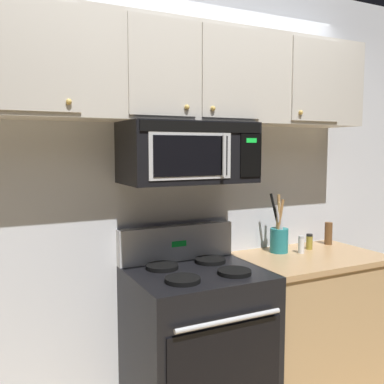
{
  "coord_description": "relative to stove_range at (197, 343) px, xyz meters",
  "views": [
    {
      "loc": [
        -1.11,
        -1.73,
        1.6
      ],
      "look_at": [
        0.0,
        0.49,
        1.35
      ],
      "focal_mm": 40.51,
      "sensor_mm": 36.0,
      "label": 1
    }
  ],
  "objects": [
    {
      "name": "back_wall",
      "position": [
        0.0,
        0.37,
        0.88
      ],
      "size": [
        5.2,
        0.1,
        2.7
      ],
      "primitive_type": "cube",
      "color": "silver",
      "rests_on": "ground_plane"
    },
    {
      "name": "stove_range",
      "position": [
        0.0,
        0.0,
        0.0
      ],
      "size": [
        0.76,
        0.69,
        1.12
      ],
      "color": "black",
      "rests_on": "ground_plane"
    },
    {
      "name": "over_range_microwave",
      "position": [
        -0.0,
        0.12,
        1.11
      ],
      "size": [
        0.76,
        0.43,
        0.35
      ],
      "color": "black"
    },
    {
      "name": "upper_cabinets",
      "position": [
        -0.0,
        0.15,
        1.56
      ],
      "size": [
        2.5,
        0.36,
        0.55
      ],
      "color": "#BCB7AD"
    },
    {
      "name": "counter_segment",
      "position": [
        0.84,
        0.01,
        -0.02
      ],
      "size": [
        0.93,
        0.65,
        0.9
      ],
      "color": "tan",
      "rests_on": "ground_plane"
    },
    {
      "name": "utensil_crock_teal",
      "position": [
        0.7,
        0.15,
        0.54
      ],
      "size": [
        0.12,
        0.12,
        0.4
      ],
      "color": "teal",
      "rests_on": "counter_segment"
    },
    {
      "name": "salt_shaker",
      "position": [
        0.82,
        0.07,
        0.49
      ],
      "size": [
        0.04,
        0.04,
        0.12
      ],
      "color": "white",
      "rests_on": "counter_segment"
    },
    {
      "name": "pepper_mill",
      "position": [
        1.18,
        0.19,
        0.51
      ],
      "size": [
        0.05,
        0.05,
        0.16
      ],
      "primitive_type": "cylinder",
      "color": "brown",
      "rests_on": "counter_segment"
    },
    {
      "name": "spice_jar",
      "position": [
        0.95,
        0.13,
        0.49
      ],
      "size": [
        0.05,
        0.05,
        0.11
      ],
      "color": "olive",
      "rests_on": "counter_segment"
    }
  ]
}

